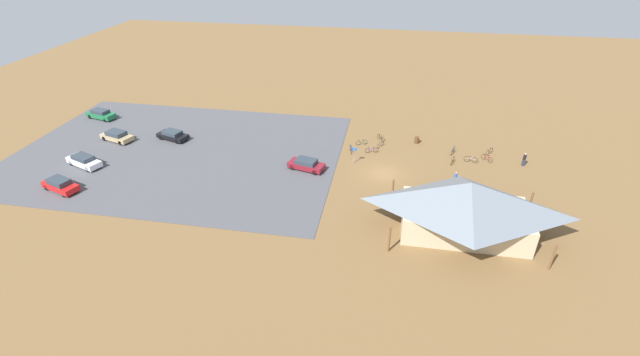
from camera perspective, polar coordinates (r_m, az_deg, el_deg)
The scene contains 23 objects.
ground at distance 52.99m, azimuth 8.28°, elevation 0.57°, with size 160.00×160.00×0.00m, color brown.
parking_lot_asphalt at distance 60.34m, azimuth -17.83°, elevation 3.29°, with size 41.59×29.63×0.05m, color #4C4C51.
bike_pavilion at distance 43.41m, azimuth 18.54°, elevation -3.32°, with size 14.22×8.67×5.59m.
trash_bin at distance 60.99m, azimuth 12.45°, elevation 4.84°, with size 0.60×0.60×0.90m, color brown.
lot_sign at distance 54.31m, azimuth 4.46°, elevation 3.30°, with size 0.56×0.08×2.20m.
bicycle_red_mid_cluster at distance 58.91m, azimuth 20.82°, elevation 2.42°, with size 1.20×1.28×0.81m.
bicycle_teal_edge_north at distance 59.33m, azimuth 16.85°, elevation 3.37°, with size 0.70×1.64×0.88m.
bicycle_orange_by_bin at distance 60.73m, azimuth 21.11°, elevation 3.23°, with size 1.08×1.35×0.83m.
bicycle_silver_yard_center at distance 57.87m, azimuth 19.00°, elevation 2.28°, with size 1.70×0.57×0.86m.
bicycle_green_back_row at distance 59.40m, azimuth 5.42°, elevation 4.61°, with size 1.50×0.72×0.73m.
bicycle_blue_trailside at distance 57.28m, azimuth 4.04°, elevation 3.71°, with size 0.57×1.67×0.87m.
bicycle_purple_yard_right at distance 57.43m, azimuth 6.73°, elevation 3.61°, with size 1.72×0.59×0.86m.
bicycle_white_near_sign at distance 59.07m, azimuth 7.84°, elevation 4.30°, with size 0.82×1.52×0.75m.
bicycle_black_edge_south at distance 60.89m, azimuth 7.89°, elevation 5.15°, with size 1.08×1.31×0.81m.
bicycle_yellow_yard_front at distance 56.83m, azimuth 16.81°, elevation 2.14°, with size 0.65×1.62×0.82m.
car_red_back_corner at distance 56.72m, azimuth -30.67°, elevation -0.76°, with size 4.70×2.99×1.44m.
car_tan_aisle_side at distance 66.19m, azimuth -24.88°, elevation 4.98°, with size 4.86×3.10×1.36m.
car_white_by_curb at distance 60.96m, azimuth -28.31°, elevation 1.98°, with size 5.03×3.27×1.40m.
car_green_inner_stall at distance 74.88m, azimuth -26.56°, elevation 7.42°, with size 4.77×2.74×1.40m.
car_black_front_row at distance 63.74m, azimuth -18.58°, elevation 5.30°, with size 4.63×2.99×1.24m.
car_maroon_second_row at distance 52.98m, azimuth -1.80°, elevation 1.78°, with size 4.65×2.81×1.32m.
visitor_crossing_yard at distance 59.25m, azimuth 24.98°, elevation 2.23°, with size 0.36×0.37×1.72m.
visitor_by_pavilion at distance 51.79m, azimuth 17.15°, elevation -0.09°, with size 0.36×0.36×1.85m.
Camera 1 is at (-0.47, 46.03, 26.24)m, focal length 24.66 mm.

